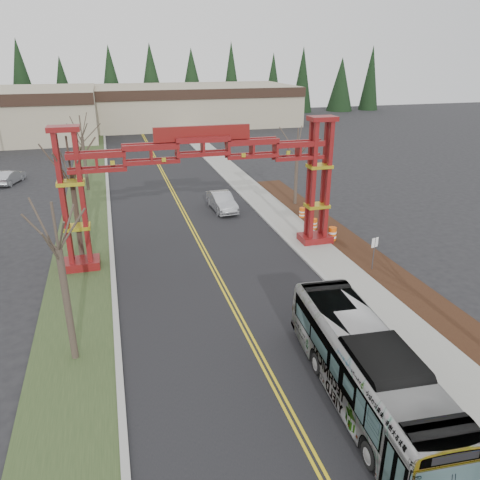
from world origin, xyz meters
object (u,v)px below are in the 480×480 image
object	(u,v)px
bare_tree_median_far	(82,137)
barrel_mid	(314,225)
barrel_north	(302,213)
bare_tree_right_far	(297,151)
parked_car_far_a	(10,177)
retail_building_east	(190,105)
silver_sedan	(222,202)
bare_tree_median_near	(59,250)
gateway_arch	(203,168)
barrel_south	(332,234)
street_sign	(374,247)
bare_tree_median_mid	(71,173)
transit_bus	(367,371)

from	to	relation	value
bare_tree_median_far	barrel_mid	world-z (taller)	bare_tree_median_far
barrel_mid	barrel_north	bearing A→B (deg)	85.83
barrel_north	bare_tree_right_far	bearing A→B (deg)	77.13
parked_car_far_a	retail_building_east	bearing A→B (deg)	-106.36
silver_sedan	parked_car_far_a	xyz separation A→B (m)	(-19.20, 14.56, -0.08)
silver_sedan	bare_tree_median_near	distance (m)	22.44
gateway_arch	barrel_north	bearing A→B (deg)	29.36
retail_building_east	bare_tree_median_far	distance (m)	46.83
gateway_arch	bare_tree_median_far	distance (m)	20.40
silver_sedan	barrel_south	bearing A→B (deg)	-60.48
bare_tree_median_far	barrel_south	distance (m)	26.03
retail_building_east	street_sign	size ratio (longest dim) A/B	17.10
silver_sedan	bare_tree_right_far	size ratio (longest dim) A/B	0.69
barrel_north	bare_tree_median_near	bearing A→B (deg)	-138.97
bare_tree_median_far	barrel_mid	distance (m)	24.06
bare_tree_median_mid	bare_tree_right_far	bearing A→B (deg)	23.38
retail_building_east	barrel_mid	world-z (taller)	retail_building_east
parked_car_far_a	bare_tree_median_near	size ratio (longest dim) A/B	0.58
barrel_mid	street_sign	bearing A→B (deg)	-85.78
retail_building_east	parked_car_far_a	bearing A→B (deg)	-124.04
silver_sedan	bare_tree_median_mid	xyz separation A→B (m)	(-11.31, -8.05, 5.19)
transit_bus	barrel_north	bearing A→B (deg)	77.83
street_sign	barrel_north	bearing A→B (deg)	91.98
silver_sedan	bare_tree_median_near	world-z (taller)	bare_tree_median_near
transit_bus	parked_car_far_a	distance (m)	43.74
gateway_arch	bare_tree_right_far	bearing A→B (deg)	41.34
barrel_south	barrel_mid	bearing A→B (deg)	97.24
bare_tree_median_far	street_sign	size ratio (longest dim) A/B	3.27
parked_car_far_a	bare_tree_median_near	bearing A→B (deg)	120.96
transit_bus	silver_sedan	xyz separation A→B (m)	(0.32, 24.89, -0.74)
bare_tree_right_far	bare_tree_median_far	bearing A→B (deg)	151.05
street_sign	transit_bus	bearing A→B (deg)	-121.83
bare_tree_right_far	barrel_mid	world-z (taller)	bare_tree_right_far
retail_building_east	barrel_mid	xyz separation A→B (m)	(-1.03, -59.58, -3.05)
silver_sedan	street_sign	xyz separation A→B (m)	(6.22, -14.35, 0.82)
retail_building_east	silver_sedan	world-z (taller)	retail_building_east
street_sign	barrel_south	world-z (taller)	street_sign
bare_tree_median_far	street_sign	world-z (taller)	bare_tree_median_far
transit_bus	bare_tree_right_far	size ratio (longest dim) A/B	1.59
transit_bus	bare_tree_median_near	xyz separation A→B (m)	(-10.99, 6.04, 3.77)
bare_tree_median_near	bare_tree_median_far	distance (m)	28.54
retail_building_east	bare_tree_median_far	xyz separation A→B (m)	(-18.00, -43.20, 1.73)
parked_car_far_a	bare_tree_right_far	world-z (taller)	bare_tree_right_far
bare_tree_median_near	barrel_south	bearing A→B (deg)	29.17
silver_sedan	street_sign	world-z (taller)	street_sign
retail_building_east	barrel_north	bearing A→B (deg)	-90.84
transit_bus	barrel_south	distance (m)	16.93
bare_tree_median_near	barrel_south	size ratio (longest dim) A/B	6.72
parked_car_far_a	barrel_north	xyz separation A→B (m)	(25.06, -18.47, -0.24)
barrel_south	barrel_north	world-z (taller)	barrel_south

